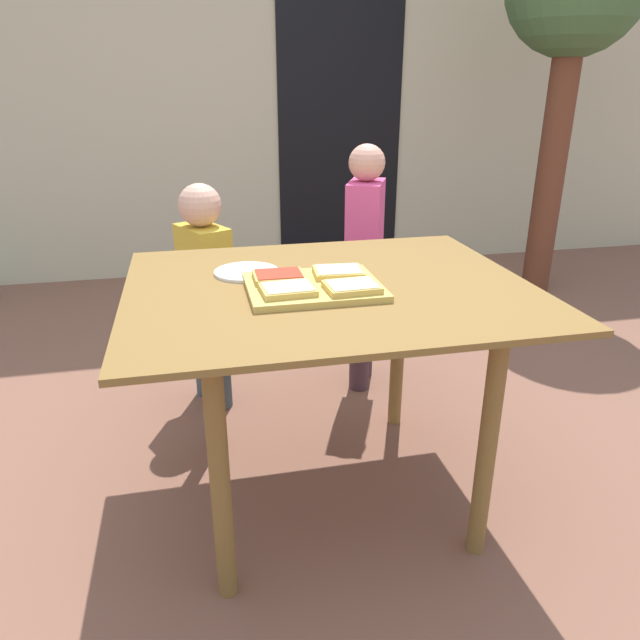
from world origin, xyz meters
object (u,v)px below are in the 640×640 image
pizza_slice_far_right (338,272)px  pizza_slice_near_right (352,287)px  dining_table (329,319)px  pizza_slice_near_left (288,289)px  child_left (206,283)px  cutting_board (314,287)px  plate_white_left (247,272)px  pizza_slice_far_left (279,276)px  child_right (364,256)px

pizza_slice_far_right → pizza_slice_near_right: (0.00, -0.15, 0.00)m
dining_table → pizza_slice_near_left: 0.23m
child_left → dining_table: bearing=-63.9°
dining_table → pizza_slice_far_right: (0.04, 0.03, 0.14)m
pizza_slice_near_right → pizza_slice_near_left: bearing=174.8°
cutting_board → plate_white_left: bearing=130.6°
dining_table → pizza_slice_far_right: pizza_slice_far_right is taller
pizza_slice_near_left → child_left: bearing=104.3°
child_left → pizza_slice_near_left: bearing=-75.7°
dining_table → pizza_slice_near_right: size_ratio=7.82×
plate_white_left → child_left: (-0.12, 0.56, -0.21)m
pizza_slice_far_left → pizza_slice_near_left: (0.01, -0.13, 0.00)m
plate_white_left → pizza_slice_near_left: bearing=-71.6°
dining_table → pizza_slice_far_left: 0.21m
pizza_slice_far_right → child_left: (-0.39, 0.70, -0.24)m
cutting_board → plate_white_left: cutting_board is taller
cutting_board → pizza_slice_far_left: size_ratio=2.59×
pizza_slice_near_left → child_left: 0.89m
pizza_slice_near_right → child_left: bearing=114.9°
pizza_slice_far_right → pizza_slice_near_left: size_ratio=1.02×
pizza_slice_far_left → plate_white_left: pizza_slice_far_left is taller
plate_white_left → child_left: bearing=102.3°
pizza_slice_near_left → pizza_slice_near_right: size_ratio=1.00×
pizza_slice_far_left → plate_white_left: 0.17m
pizza_slice_far_left → pizza_slice_near_right: 0.23m
pizza_slice_near_left → plate_white_left: 0.28m
pizza_slice_far_right → pizza_slice_near_right: size_ratio=1.03×
dining_table → cutting_board: (-0.06, -0.04, 0.12)m
pizza_slice_far_left → child_left: (-0.20, 0.70, -0.24)m
pizza_slice_near_right → child_right: 0.94m
child_right → child_left: bearing=-177.4°
pizza_slice_far_right → dining_table: bearing=-143.2°
plate_white_left → dining_table: bearing=-35.5°
pizza_slice_far_right → child_right: size_ratio=0.15×
pizza_slice_far_left → plate_white_left: (-0.08, 0.14, -0.02)m
child_right → pizza_slice_far_right: bearing=-112.5°
pizza_slice_far_left → child_right: child_right is taller
plate_white_left → pizza_slice_far_left: bearing=-59.9°
cutting_board → child_right: 0.90m
plate_white_left → child_right: 0.83m
dining_table → pizza_slice_near_left: (-0.14, -0.10, 0.14)m
dining_table → pizza_slice_far_right: size_ratio=7.62×
dining_table → plate_white_left: bearing=144.5°
dining_table → pizza_slice_far_right: bearing=36.8°
pizza_slice_far_left → pizza_slice_near_right: size_ratio=0.97×
child_right → dining_table: bearing=-114.1°
child_right → plate_white_left: bearing=-134.0°
cutting_board → plate_white_left: 0.27m
pizza_slice_near_left → pizza_slice_near_right: (0.18, -0.02, 0.00)m
cutting_board → pizza_slice_near_right: (0.09, -0.08, 0.02)m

